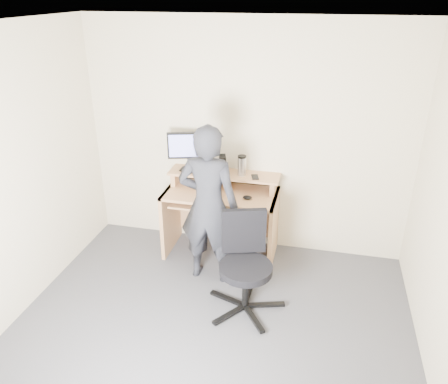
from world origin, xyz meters
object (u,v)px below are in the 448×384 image
at_px(monitor, 189,148).
at_px(office_chair, 245,260).
at_px(person, 208,206).
at_px(desk, 223,206).

height_order(monitor, office_chair, monitor).
bearing_deg(person, monitor, -56.33).
relative_size(monitor, person, 0.27).
bearing_deg(desk, monitor, 170.73).
bearing_deg(person, office_chair, 141.28).
height_order(desk, monitor, monitor).
height_order(office_chair, person, person).
relative_size(monitor, office_chair, 0.49).
bearing_deg(monitor, person, -74.16).
bearing_deg(monitor, office_chair, -66.25).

